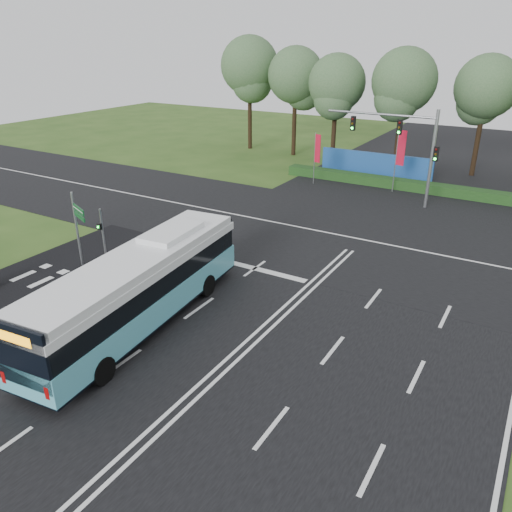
# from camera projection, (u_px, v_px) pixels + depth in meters

# --- Properties ---
(ground) EXTENTS (120.00, 120.00, 0.00)m
(ground) POSITION_uv_depth(u_px,v_px,m) (261.00, 328.00, 21.40)
(ground) COLOR #2F501A
(ground) RESTS_ON ground
(road_main) EXTENTS (20.00, 120.00, 0.04)m
(road_main) POSITION_uv_depth(u_px,v_px,m) (261.00, 328.00, 21.39)
(road_main) COLOR black
(road_main) RESTS_ON ground
(road_cross) EXTENTS (120.00, 14.00, 0.05)m
(road_cross) POSITION_uv_depth(u_px,v_px,m) (358.00, 239.00, 30.84)
(road_cross) COLOR black
(road_cross) RESTS_ON ground
(bike_path) EXTENTS (5.00, 18.00, 0.06)m
(bike_path) POSITION_uv_depth(u_px,v_px,m) (15.00, 287.00, 24.87)
(bike_path) COLOR black
(bike_path) RESTS_ON ground
(kerb_strip) EXTENTS (0.25, 18.00, 0.12)m
(kerb_strip) POSITION_uv_depth(u_px,v_px,m) (46.00, 298.00, 23.74)
(kerb_strip) COLOR gray
(kerb_strip) RESTS_ON ground
(city_bus) EXTENTS (3.76, 12.51, 3.54)m
(city_bus) POSITION_uv_depth(u_px,v_px,m) (139.00, 288.00, 21.01)
(city_bus) COLOR #56B3C7
(city_bus) RESTS_ON ground
(pedestrian_signal) EXTENTS (0.25, 0.40, 3.01)m
(pedestrian_signal) POSITION_uv_depth(u_px,v_px,m) (102.00, 233.00, 27.30)
(pedestrian_signal) COLOR gray
(pedestrian_signal) RESTS_ON ground
(street_sign) EXTENTS (1.52, 0.70, 4.18)m
(street_sign) POSITION_uv_depth(u_px,v_px,m) (78.00, 222.00, 25.98)
(street_sign) COLOR gray
(street_sign) RESTS_ON ground
(banner_flag_left) EXTENTS (0.61, 0.26, 4.32)m
(banner_flag_left) POSITION_uv_depth(u_px,v_px,m) (317.00, 151.00, 41.26)
(banner_flag_left) COLOR gray
(banner_flag_left) RESTS_ON ground
(banner_flag_mid) EXTENTS (0.73, 0.25, 5.08)m
(banner_flag_mid) POSITION_uv_depth(u_px,v_px,m) (400.00, 152.00, 38.84)
(banner_flag_mid) COLOR gray
(banner_flag_mid) RESTS_ON ground
(traffic_light_gantry) EXTENTS (8.41, 0.28, 7.00)m
(traffic_light_gantry) POSITION_uv_depth(u_px,v_px,m) (408.00, 141.00, 35.58)
(traffic_light_gantry) COLOR gray
(traffic_light_gantry) RESTS_ON ground
(hedge) EXTENTS (22.00, 1.20, 0.80)m
(hedge) POSITION_uv_depth(u_px,v_px,m) (412.00, 186.00, 40.54)
(hedge) COLOR #193A15
(hedge) RESTS_ON ground
(blue_hoarding) EXTENTS (10.00, 0.30, 2.20)m
(blue_hoarding) POSITION_uv_depth(u_px,v_px,m) (375.00, 165.00, 44.09)
(blue_hoarding) COLOR #1A4992
(blue_hoarding) RESTS_ON ground
(eucalyptus_row) EXTENTS (40.77, 9.48, 12.55)m
(eucalyptus_row) POSITION_uv_depth(u_px,v_px,m) (413.00, 78.00, 43.52)
(eucalyptus_row) COLOR black
(eucalyptus_row) RESTS_ON ground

